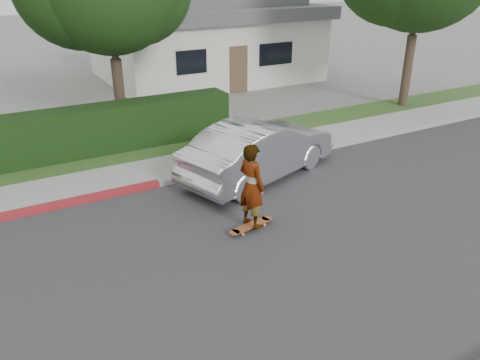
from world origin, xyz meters
The scene contains 9 objects.
ground centered at (0.00, 0.00, 0.00)m, with size 120.00×120.00×0.00m, color slate.
road centered at (0.00, 0.00, 0.01)m, with size 60.00×8.00×0.01m, color #2D2D30.
curb_far centered at (0.00, 4.10, 0.07)m, with size 60.00×0.20×0.15m, color #9E9E99.
sidewalk_far centered at (0.00, 5.00, 0.06)m, with size 60.00×1.60×0.12m, color gray.
planting_strip centered at (0.00, 6.60, 0.05)m, with size 60.00×1.60×0.10m, color #2D4C1E.
house centered at (8.00, 16.00, 2.10)m, with size 10.60×8.60×4.30m.
skateboard centered at (1.99, 0.96, 0.10)m, with size 1.20×0.45×0.11m.
skateboarder centered at (1.99, 0.96, 1.06)m, with size 0.69×0.45×1.88m, color white.
car_silver centered at (3.66, 3.36, 0.79)m, with size 1.67×4.79×1.58m, color silver.
Camera 1 is at (-2.57, -6.71, 5.24)m, focal length 35.00 mm.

